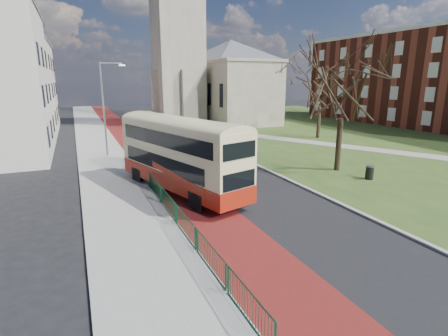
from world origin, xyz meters
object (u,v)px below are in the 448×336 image
streetlamp (105,104)px  winter_tree_near (344,75)px  litter_bin (370,172)px  winter_tree_far (321,82)px  bus (180,152)px

streetlamp → winter_tree_near: (15.34, -11.93, 2.41)m
litter_bin → winter_tree_far: bearing=63.5°
bus → winter_tree_near: (12.30, 0.37, 4.49)m
bus → litter_bin: size_ratio=11.45×
winter_tree_near → winter_tree_far: winter_tree_near is taller
winter_tree_far → bus: bearing=-147.2°
bus → winter_tree_far: size_ratio=1.17×
winter_tree_near → bus: bearing=-178.3°
streetlamp → winter_tree_far: bearing=2.2°
streetlamp → winter_tree_far: winter_tree_far is taller
winter_tree_near → winter_tree_far: bearing=57.5°
streetlamp → bus: size_ratio=0.74×
winter_tree_near → litter_bin: size_ratio=10.68×
streetlamp → litter_bin: bearing=-43.2°
litter_bin → streetlamp: bearing=136.8°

